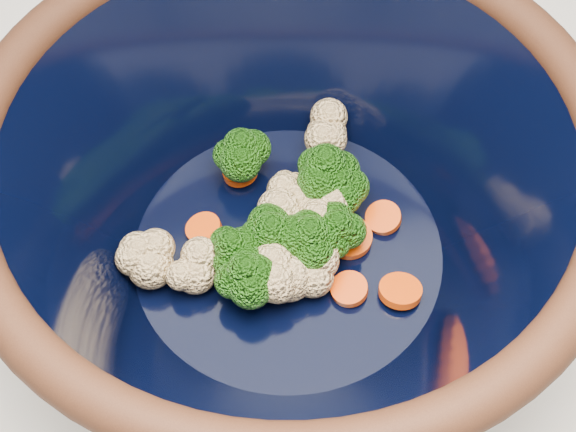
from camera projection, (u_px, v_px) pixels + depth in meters
The scene contains 2 objects.
mixing_bowl at pixel (288, 202), 0.52m from camera, with size 0.44×0.44×0.17m.
vegetable_pile at pixel (287, 219), 0.55m from camera, with size 0.20×0.16×0.06m.
Camera 1 is at (0.01, -0.29, 1.42)m, focal length 50.00 mm.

